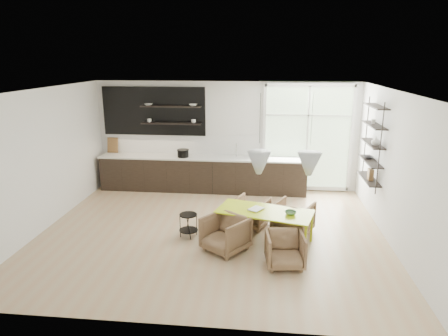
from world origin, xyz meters
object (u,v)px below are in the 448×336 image
at_px(armchair_back_left, 251,212).
at_px(armchair_front_right, 285,250).
at_px(wire_stool, 188,222).
at_px(armchair_back_right, 293,218).
at_px(armchair_front_left, 225,234).
at_px(dining_table, 265,213).

relative_size(armchair_back_left, armchair_front_right, 1.05).
xyz_separation_m(armchair_front_right, wire_stool, (-1.88, 0.99, 0.01)).
xyz_separation_m(armchair_back_right, armchair_front_right, (-0.22, -1.38, -0.03)).
bearing_deg(armchair_back_right, armchair_back_left, 8.90).
distance_m(armchair_back_left, armchair_front_right, 1.76).
distance_m(armchair_front_left, wire_stool, 0.96).
relative_size(dining_table, wire_stool, 4.09).
xyz_separation_m(armchair_front_left, armchair_front_right, (1.08, -0.46, -0.04)).
distance_m(dining_table, armchair_back_right, 0.82).
bearing_deg(dining_table, armchair_front_left, -134.99).
height_order(armchair_front_left, armchair_front_right, armchair_front_left).
distance_m(dining_table, armchair_front_left, 0.87).
distance_m(armchair_back_right, armchair_front_left, 1.59).
xyz_separation_m(dining_table, armchair_front_left, (-0.71, -0.41, -0.28)).
xyz_separation_m(armchair_front_left, wire_stool, (-0.80, 0.53, -0.03)).
xyz_separation_m(dining_table, wire_stool, (-1.51, 0.12, -0.31)).
bearing_deg(armchair_back_left, wire_stool, 49.35).
bearing_deg(armchair_back_left, dining_table, 131.39).
distance_m(armchair_back_left, armchair_front_left, 1.26).
relative_size(dining_table, armchair_back_left, 2.83).
height_order(dining_table, armchair_front_right, dining_table).
height_order(dining_table, wire_stool, dining_table).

